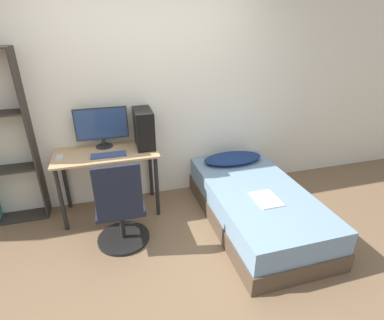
{
  "coord_description": "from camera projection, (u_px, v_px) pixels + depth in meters",
  "views": [
    {
      "loc": [
        -0.45,
        -1.92,
        2.09
      ],
      "look_at": [
        0.34,
        0.8,
        0.75
      ],
      "focal_mm": 28.0,
      "sensor_mm": 36.0,
      "label": 1
    }
  ],
  "objects": [
    {
      "name": "office_chair",
      "position": [
        121.0,
        214.0,
        2.93
      ],
      "size": [
        0.53,
        0.53,
        0.95
      ],
      "color": "black",
      "rests_on": "ground_plane"
    },
    {
      "name": "bed",
      "position": [
        255.0,
        205.0,
        3.32
      ],
      "size": [
        1.0,
        1.88,
        0.43
      ],
      "color": "#4C3D2D",
      "rests_on": "ground_plane"
    },
    {
      "name": "magazine",
      "position": [
        266.0,
        199.0,
        3.02
      ],
      "size": [
        0.24,
        0.32,
        0.01
      ],
      "color": "silver",
      "rests_on": "bed"
    },
    {
      "name": "monitor",
      "position": [
        102.0,
        126.0,
        3.31
      ],
      "size": [
        0.57,
        0.19,
        0.45
      ],
      "color": "black",
      "rests_on": "desk"
    },
    {
      "name": "pc_tower",
      "position": [
        144.0,
        128.0,
        3.35
      ],
      "size": [
        0.19,
        0.39,
        0.42
      ],
      "color": "black",
      "rests_on": "desk"
    },
    {
      "name": "phone",
      "position": [
        59.0,
        157.0,
        3.14
      ],
      "size": [
        0.07,
        0.14,
        0.01
      ],
      "color": "#B7B7BC",
      "rests_on": "desk"
    },
    {
      "name": "ground_plane",
      "position": [
        180.0,
        277.0,
        2.67
      ],
      "size": [
        14.0,
        14.0,
        0.0
      ],
      "primitive_type": "plane",
      "color": "brown"
    },
    {
      "name": "desk",
      "position": [
        107.0,
        162.0,
        3.33
      ],
      "size": [
        1.11,
        0.55,
        0.77
      ],
      "color": "tan",
      "rests_on": "ground_plane"
    },
    {
      "name": "pillow",
      "position": [
        233.0,
        158.0,
        3.79
      ],
      "size": [
        0.76,
        0.36,
        0.11
      ],
      "color": "navy",
      "rests_on": "bed"
    },
    {
      "name": "keyboard",
      "position": [
        109.0,
        155.0,
        3.18
      ],
      "size": [
        0.37,
        0.12,
        0.02
      ],
      "color": "#33477A",
      "rests_on": "desk"
    },
    {
      "name": "wall_back",
      "position": [
        146.0,
        99.0,
        3.46
      ],
      "size": [
        8.0,
        0.05,
        2.5
      ],
      "color": "silver",
      "rests_on": "ground_plane"
    }
  ]
}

